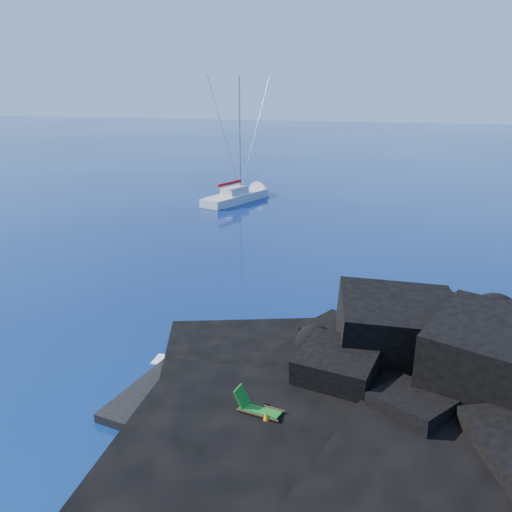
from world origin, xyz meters
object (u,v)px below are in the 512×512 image
at_px(deck_chair, 261,405).
at_px(marker_cone, 266,419).
at_px(sailboat, 238,201).
at_px(sunbather, 260,395).

xyz_separation_m(deck_chair, marker_cone, (0.32, -0.33, -0.28)).
distance_m(deck_chair, marker_cone, 0.54).
xyz_separation_m(sailboat, sunbather, (14.42, -35.46, 0.51)).
relative_size(sunbather, marker_cone, 2.79).
bearing_deg(deck_chair, marker_cone, -40.05).
relative_size(sailboat, marker_cone, 22.13).
bearing_deg(marker_cone, sunbather, 115.96).
height_order(deck_chair, marker_cone, deck_chair).
xyz_separation_m(sunbather, marker_cone, (0.72, -1.49, 0.14)).
bearing_deg(sunbather, deck_chair, -89.42).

